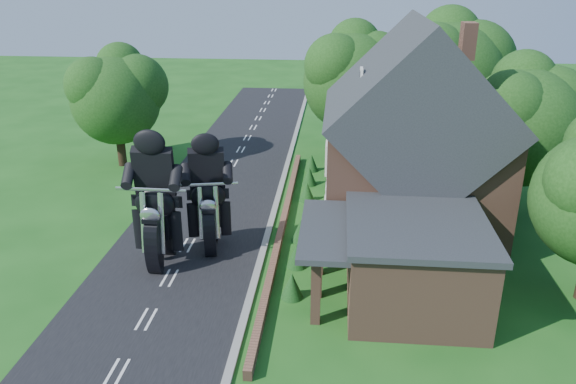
# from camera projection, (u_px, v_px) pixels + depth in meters

# --- Properties ---
(ground) EXTENTS (120.00, 120.00, 0.00)m
(ground) POSITION_uv_depth(u_px,v_px,m) (169.00, 278.00, 23.75)
(ground) COLOR #195116
(ground) RESTS_ON ground
(road) EXTENTS (7.00, 80.00, 0.02)m
(road) POSITION_uv_depth(u_px,v_px,m) (169.00, 278.00, 23.74)
(road) COLOR black
(road) RESTS_ON ground
(kerb) EXTENTS (0.30, 80.00, 0.12)m
(kerb) POSITION_uv_depth(u_px,v_px,m) (255.00, 281.00, 23.42)
(kerb) COLOR gray
(kerb) RESTS_ON ground
(garden_wall) EXTENTS (0.30, 22.00, 0.40)m
(garden_wall) POSITION_uv_depth(u_px,v_px,m) (282.00, 227.00, 27.93)
(garden_wall) COLOR brown
(garden_wall) RESTS_ON ground
(house) EXTENTS (9.54, 8.64, 10.24)m
(house) POSITION_uv_depth(u_px,v_px,m) (413.00, 145.00, 26.78)
(house) COLOR brown
(house) RESTS_ON ground
(annex) EXTENTS (7.05, 5.94, 3.44)m
(annex) POSITION_uv_depth(u_px,v_px,m) (411.00, 261.00, 21.52)
(annex) COLOR brown
(annex) RESTS_ON ground
(tree_house_right) EXTENTS (6.51, 6.00, 8.40)m
(tree_house_right) POSITION_uv_depth(u_px,v_px,m) (531.00, 117.00, 28.37)
(tree_house_right) COLOR black
(tree_house_right) RESTS_ON ground
(tree_behind_house) EXTENTS (7.81, 7.20, 10.08)m
(tree_behind_house) POSITION_uv_depth(u_px,v_px,m) (456.00, 70.00, 35.13)
(tree_behind_house) COLOR black
(tree_behind_house) RESTS_ON ground
(tree_behind_left) EXTENTS (6.94, 6.40, 9.16)m
(tree_behind_left) POSITION_uv_depth(u_px,v_px,m) (359.00, 74.00, 36.73)
(tree_behind_left) COLOR black
(tree_behind_left) RESTS_ON ground
(tree_far_road) EXTENTS (6.08, 5.60, 7.84)m
(tree_far_road) POSITION_uv_depth(u_px,v_px,m) (121.00, 92.00, 35.54)
(tree_far_road) COLOR black
(tree_far_road) RESTS_ON ground
(shrub_a) EXTENTS (0.90, 0.90, 1.10)m
(shrub_a) POSITION_uv_depth(u_px,v_px,m) (292.00, 285.00, 22.17)
(shrub_a) COLOR #133B14
(shrub_a) RESTS_ON ground
(shrub_b) EXTENTS (0.90, 0.90, 1.10)m
(shrub_b) POSITION_uv_depth(u_px,v_px,m) (297.00, 255.00, 24.48)
(shrub_b) COLOR #133B14
(shrub_b) RESTS_ON ground
(shrub_c) EXTENTS (0.90, 0.90, 1.10)m
(shrub_c) POSITION_uv_depth(u_px,v_px,m) (301.00, 230.00, 26.79)
(shrub_c) COLOR #133B14
(shrub_c) RESTS_ON ground
(shrub_d) EXTENTS (0.90, 0.90, 1.10)m
(shrub_d) POSITION_uv_depth(u_px,v_px,m) (307.00, 192.00, 31.41)
(shrub_d) COLOR #133B14
(shrub_d) RESTS_ON ground
(shrub_e) EXTENTS (0.90, 0.90, 1.10)m
(shrub_e) POSITION_uv_depth(u_px,v_px,m) (309.00, 176.00, 33.72)
(shrub_e) COLOR #133B14
(shrub_e) RESTS_ON ground
(shrub_f) EXTENTS (0.90, 0.90, 1.10)m
(shrub_f) POSITION_uv_depth(u_px,v_px,m) (312.00, 163.00, 36.03)
(shrub_f) COLOR #133B14
(shrub_f) RESTS_ON ground
(motorcycle_lead) EXTENTS (0.82, 1.87, 1.69)m
(motorcycle_lead) POSITION_uv_depth(u_px,v_px,m) (210.00, 232.00, 25.92)
(motorcycle_lead) COLOR black
(motorcycle_lead) RESTS_ON ground
(motorcycle_follow) EXTENTS (0.54, 2.01, 1.86)m
(motorcycle_follow) POSITION_uv_depth(u_px,v_px,m) (161.00, 245.00, 24.55)
(motorcycle_follow) COLOR black
(motorcycle_follow) RESTS_ON ground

